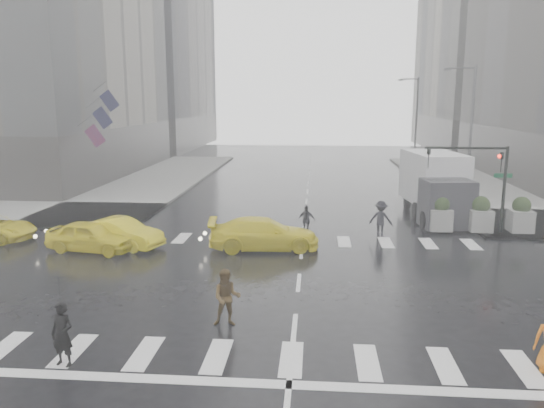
# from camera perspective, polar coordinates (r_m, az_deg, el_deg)

# --- Properties ---
(ground) EXTENTS (120.00, 120.00, 0.00)m
(ground) POSITION_cam_1_polar(r_m,az_deg,el_deg) (20.19, 2.89, -8.43)
(ground) COLOR black
(ground) RESTS_ON ground
(sidewalk_nw) EXTENTS (35.00, 35.00, 0.15)m
(sidewalk_nw) POSITION_cam_1_polar(r_m,az_deg,el_deg) (42.19, -23.76, 1.13)
(sidewalk_nw) COLOR gray
(sidewalk_nw) RESTS_ON ground
(building_nw_far) EXTENTS (26.05, 26.05, 44.00)m
(building_nw_far) POSITION_cam_1_polar(r_m,az_deg,el_deg) (81.72, -17.69, 20.19)
(building_nw_far) COLOR slate
(building_nw_far) RESTS_ON ground
(building_ne_far) EXTENTS (26.05, 26.05, 36.00)m
(building_ne_far) POSITION_cam_1_polar(r_m,az_deg,el_deg) (80.77, 26.50, 16.86)
(building_ne_far) COLOR gray
(building_ne_far) RESTS_ON ground
(road_markings) EXTENTS (18.00, 48.00, 0.01)m
(road_markings) POSITION_cam_1_polar(r_m,az_deg,el_deg) (20.19, 2.89, -8.42)
(road_markings) COLOR silver
(road_markings) RESTS_ON ground
(traffic_signal_pole) EXTENTS (4.45, 0.42, 4.50)m
(traffic_signal_pole) POSITION_cam_1_polar(r_m,az_deg,el_deg) (28.53, 21.93, 3.23)
(traffic_signal_pole) COLOR black
(traffic_signal_pole) RESTS_ON ground
(street_lamp_near) EXTENTS (2.15, 0.22, 9.00)m
(street_lamp_near) POSITION_cam_1_polar(r_m,az_deg,el_deg) (38.46, 20.45, 7.80)
(street_lamp_near) COLOR #59595B
(street_lamp_near) RESTS_ON ground
(street_lamp_far) EXTENTS (2.15, 0.22, 9.00)m
(street_lamp_far) POSITION_cam_1_polar(r_m,az_deg,el_deg) (57.96, 15.14, 9.05)
(street_lamp_far) COLOR #59595B
(street_lamp_far) RESTS_ON ground
(planter_west) EXTENTS (1.10, 1.10, 1.80)m
(planter_west) POSITION_cam_1_polar(r_m,az_deg,el_deg) (28.56, 17.65, -1.03)
(planter_west) COLOR gray
(planter_west) RESTS_ON ground
(planter_mid) EXTENTS (1.10, 1.10, 1.80)m
(planter_mid) POSITION_cam_1_polar(r_m,az_deg,el_deg) (29.07, 21.49, -1.08)
(planter_mid) COLOR gray
(planter_mid) RESTS_ON ground
(planter_east) EXTENTS (1.10, 1.10, 1.80)m
(planter_east) POSITION_cam_1_polar(r_m,az_deg,el_deg) (29.72, 25.18, -1.11)
(planter_east) COLOR gray
(planter_east) RESTS_ON ground
(flag_cluster) EXTENTS (2.87, 3.06, 4.69)m
(flag_cluster) POSITION_cam_1_polar(r_m,az_deg,el_deg) (40.65, -18.16, 9.08)
(flag_cluster) COLOR #59595B
(flag_cluster) RESTS_ON ground
(pedestrian_black) EXTENTS (1.15, 1.17, 2.43)m
(pedestrian_black) POSITION_cam_1_polar(r_m,az_deg,el_deg) (14.73, -21.83, -10.27)
(pedestrian_black) COLOR black
(pedestrian_black) RESTS_ON ground
(pedestrian_brown) EXTENTS (0.93, 0.76, 1.77)m
(pedestrian_brown) POSITION_cam_1_polar(r_m,az_deg,el_deg) (16.34, -4.88, -10.01)
(pedestrian_brown) COLOR #4A371A
(pedestrian_brown) RESTS_ON ground
(pedestrian_far_a) EXTENTS (0.97, 0.69, 1.52)m
(pedestrian_far_a) POSITION_cam_1_polar(r_m,az_deg,el_deg) (26.85, 3.74, -1.76)
(pedestrian_far_a) COLOR black
(pedestrian_far_a) RESTS_ON ground
(pedestrian_far_b) EXTENTS (1.32, 0.99, 1.81)m
(pedestrian_far_b) POSITION_cam_1_polar(r_m,az_deg,el_deg) (27.02, 11.63, -1.57)
(pedestrian_far_b) COLOR black
(pedestrian_far_b) RESTS_ON ground
(taxi_front) EXTENTS (4.28, 2.32, 1.38)m
(taxi_front) POSITION_cam_1_polar(r_m,az_deg,el_deg) (25.31, -18.89, -3.32)
(taxi_front) COLOR yellow
(taxi_front) RESTS_ON ground
(taxi_mid) EXTENTS (4.29, 2.63, 1.34)m
(taxi_mid) POSITION_cam_1_polar(r_m,az_deg,el_deg) (25.63, -15.94, -3.02)
(taxi_mid) COLOR yellow
(taxi_mid) RESTS_ON ground
(taxi_rear) EXTENTS (4.65, 2.58, 1.46)m
(taxi_rear) POSITION_cam_1_polar(r_m,az_deg,el_deg) (24.29, -0.88, -3.22)
(taxi_rear) COLOR yellow
(taxi_rear) RESTS_ON ground
(box_truck) EXTENTS (2.63, 7.00, 3.72)m
(box_truck) POSITION_cam_1_polar(r_m,az_deg,el_deg) (31.74, 17.30, 2.02)
(box_truck) COLOR silver
(box_truck) RESTS_ON ground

